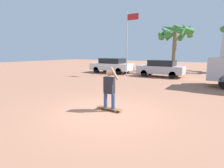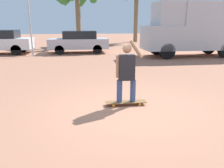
# 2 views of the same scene
# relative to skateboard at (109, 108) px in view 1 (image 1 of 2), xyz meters

# --- Properties ---
(ground_plane) EXTENTS (80.00, 80.00, 0.00)m
(ground_plane) POSITION_rel_skateboard_xyz_m (0.03, -0.20, -0.07)
(ground_plane) COLOR #A36B51
(skateboard) EXTENTS (1.04, 0.24, 0.09)m
(skateboard) POSITION_rel_skateboard_xyz_m (0.00, 0.00, 0.00)
(skateboard) COLOR brown
(skateboard) RESTS_ON ground_plane
(person_skateboarder) EXTENTS (0.67, 0.22, 1.57)m
(person_skateboarder) POSITION_rel_skateboard_xyz_m (-0.00, 0.00, 0.83)
(person_skateboarder) COLOR #384C7A
(person_skateboarder) RESTS_ON skateboard
(parked_car_silver) EXTENTS (4.10, 1.79, 1.52)m
(parked_car_silver) POSITION_rel_skateboard_xyz_m (-1.28, 10.61, 0.72)
(parked_car_silver) COLOR black
(parked_car_silver) RESTS_ON ground_plane
(parked_car_white) EXTENTS (4.57, 1.87, 1.60)m
(parked_car_white) POSITION_rel_skateboard_xyz_m (-6.73, 10.70, 0.77)
(parked_car_white) COLOR black
(parked_car_white) RESTS_ON ground_plane
(palm_tree_center_background) EXTENTS (4.06, 4.00, 5.45)m
(palm_tree_center_background) POSITION_rel_skateboard_xyz_m (-1.39, 15.43, 4.34)
(palm_tree_center_background) COLOR brown
(palm_tree_center_background) RESTS_ON ground_plane
(flagpole) EXTENTS (1.16, 0.12, 5.86)m
(flagpole) POSITION_rel_skateboard_xyz_m (-4.11, 9.45, 3.35)
(flagpole) COLOR #B7B7BC
(flagpole) RESTS_ON ground_plane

